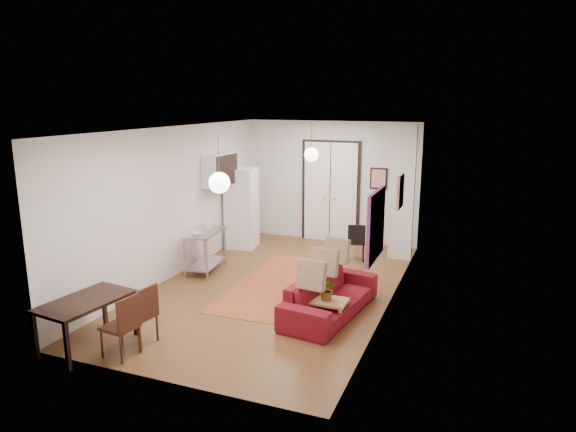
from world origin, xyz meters
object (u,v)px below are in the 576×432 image
(fridge, at_px, (242,208))
(dining_table, at_px, (86,305))
(dining_chair_far, at_px, (123,319))
(sofa, at_px, (330,296))
(kitchen_counter, at_px, (205,246))
(black_side_chair, at_px, (357,238))
(coffee_table, at_px, (321,302))
(dining_chair_near, at_px, (142,308))

(fridge, xyz_separation_m, dining_table, (0.21, -5.28, -0.31))
(dining_chair_far, bearing_deg, sofa, 142.60)
(fridge, distance_m, dining_table, 5.29)
(sofa, xyz_separation_m, dining_table, (-2.84, -2.30, 0.31))
(dining_chair_far, bearing_deg, dining_table, -79.24)
(kitchen_counter, relative_size, black_side_chair, 1.42)
(dining_table, height_order, black_side_chair, black_side_chair)
(dining_table, bearing_deg, sofa, 39.07)
(coffee_table, relative_size, kitchen_counter, 0.71)
(kitchen_counter, xyz_separation_m, black_side_chair, (2.64, 1.92, -0.05))
(coffee_table, relative_size, dining_chair_far, 0.94)
(kitchen_counter, distance_m, dining_chair_far, 3.46)
(sofa, height_order, dining_table, dining_table)
(sofa, distance_m, kitchen_counter, 3.16)
(sofa, distance_m, coffee_table, 0.31)
(sofa, relative_size, fridge, 1.15)
(coffee_table, xyz_separation_m, dining_chair_far, (-2.17, -1.96, 0.19))
(coffee_table, bearing_deg, fridge, 132.28)
(dining_chair_near, height_order, black_side_chair, dining_chair_near)
(coffee_table, distance_m, fridge, 4.48)
(fridge, bearing_deg, kitchen_counter, -95.09)
(sofa, xyz_separation_m, dining_chair_near, (-2.24, -1.87, 0.19))
(dining_chair_near, bearing_deg, sofa, 137.10)
(kitchen_counter, distance_m, fridge, 1.90)
(sofa, bearing_deg, dining_chair_far, 143.37)
(fridge, xyz_separation_m, dining_chair_far, (0.81, -5.24, -0.43))
(sofa, distance_m, dining_chair_far, 3.19)
(kitchen_counter, bearing_deg, dining_chair_near, -84.57)
(kitchen_counter, height_order, dining_chair_far, dining_chair_far)
(fridge, distance_m, black_side_chair, 2.77)
(sofa, relative_size, coffee_table, 2.63)
(sofa, bearing_deg, dining_chair_near, 137.86)
(black_side_chair, bearing_deg, dining_table, 50.49)
(sofa, height_order, fridge, fridge)
(sofa, height_order, kitchen_counter, kitchen_counter)
(dining_table, bearing_deg, dining_chair_near, 35.93)
(sofa, bearing_deg, kitchen_counter, 77.16)
(dining_table, bearing_deg, coffee_table, 35.73)
(fridge, bearing_deg, coffee_table, -55.72)
(coffee_table, bearing_deg, dining_table, -144.27)
(kitchen_counter, xyz_separation_m, dining_chair_near, (0.71, -2.99, -0.03))
(dining_table, bearing_deg, fridge, 92.26)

